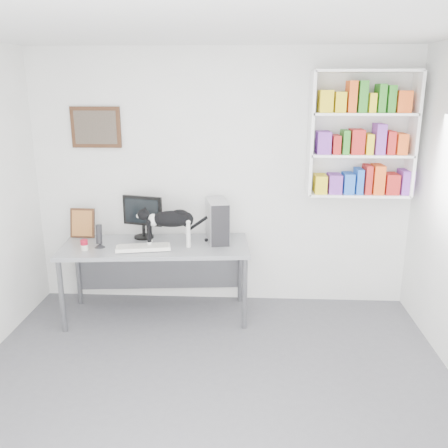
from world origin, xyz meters
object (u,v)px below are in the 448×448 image
(pc_tower, at_px, (217,221))
(leaning_print, at_px, (82,222))
(cat, at_px, (170,228))
(monitor, at_px, (143,217))
(bookshelf, at_px, (362,135))
(speaker, at_px, (99,236))
(desk, at_px, (157,281))
(soup_can, at_px, (84,245))
(keyboard, at_px, (143,248))

(pc_tower, xyz_separation_m, leaning_print, (-1.42, 0.05, -0.05))
(cat, bearing_deg, monitor, 135.20)
(bookshelf, relative_size, cat, 2.00)
(pc_tower, bearing_deg, bookshelf, -5.45)
(leaning_print, bearing_deg, bookshelf, 3.60)
(speaker, bearing_deg, leaning_print, 130.03)
(desk, height_order, leaning_print, leaning_print)
(bookshelf, bearing_deg, desk, -170.93)
(leaning_print, height_order, soup_can, leaning_print)
(bookshelf, height_order, soup_can, bookshelf)
(leaning_print, xyz_separation_m, cat, (0.97, -0.26, 0.03))
(monitor, height_order, cat, monitor)
(pc_tower, relative_size, speaker, 1.77)
(pc_tower, bearing_deg, leaning_print, 165.98)
(bookshelf, height_order, cat, bookshelf)
(bookshelf, xyz_separation_m, soup_can, (-2.69, -0.52, -1.02))
(desk, xyz_separation_m, keyboard, (-0.09, -0.15, 0.41))
(keyboard, bearing_deg, leaning_print, 141.58)
(soup_can, bearing_deg, desk, 16.39)
(soup_can, bearing_deg, monitor, 40.35)
(speaker, relative_size, cat, 0.39)
(bookshelf, relative_size, leaning_print, 3.89)
(bookshelf, xyz_separation_m, leaning_print, (-2.84, -0.11, -0.91))
(pc_tower, xyz_separation_m, cat, (-0.45, -0.21, -0.02))
(desk, height_order, pc_tower, pc_tower)
(leaning_print, bearing_deg, monitor, 2.30)
(pc_tower, bearing_deg, keyboard, -167.73)
(keyboard, relative_size, pc_tower, 1.22)
(desk, relative_size, speaker, 7.70)
(monitor, distance_m, pc_tower, 0.78)
(keyboard, xyz_separation_m, pc_tower, (0.70, 0.32, 0.19))
(desk, bearing_deg, keyboard, -125.38)
(keyboard, bearing_deg, soup_can, 172.84)
(bookshelf, height_order, monitor, bookshelf)
(keyboard, bearing_deg, bookshelf, 1.36)
(monitor, distance_m, cat, 0.43)
(bookshelf, height_order, keyboard, bookshelf)
(pc_tower, height_order, speaker, pc_tower)
(monitor, bearing_deg, cat, -25.37)
(leaning_print, bearing_deg, speaker, -48.40)
(desk, relative_size, pc_tower, 4.36)
(speaker, bearing_deg, soup_can, -146.54)
(keyboard, relative_size, speaker, 2.16)
(pc_tower, bearing_deg, soup_can, -176.24)
(monitor, relative_size, leaning_print, 1.44)
(desk, distance_m, pc_tower, 0.88)
(bookshelf, bearing_deg, speaker, -170.39)
(bookshelf, height_order, desk, bookshelf)
(monitor, relative_size, keyboard, 0.88)
(leaning_print, xyz_separation_m, soup_can, (0.15, -0.41, -0.11))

